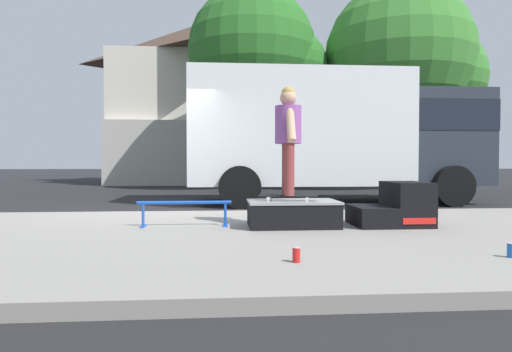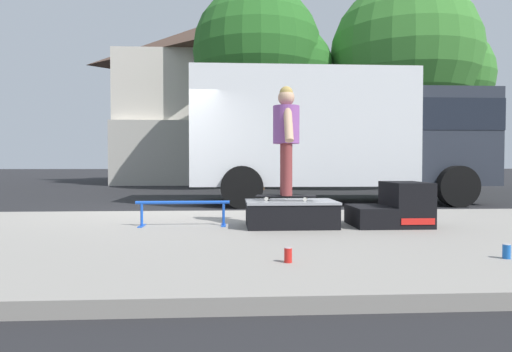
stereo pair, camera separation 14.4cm
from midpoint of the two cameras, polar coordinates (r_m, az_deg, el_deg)
The scene contains 13 objects.
ground_plane at distance 8.34m, azimuth -14.45°, elevation -4.93°, with size 140.00×140.00×0.00m, color black.
sidewalk_slab at distance 5.43m, azimuth -19.98°, elevation -7.85°, with size 50.00×5.00×0.12m, color gray.
skate_box at distance 5.76m, azimuth 4.09°, elevation -4.77°, with size 1.17×0.75×0.34m.
kicker_ramp at distance 6.12m, azimuth 17.12°, elevation -3.93°, with size 0.98×0.77×0.58m.
grind_rail at distance 5.85m, azimuth -10.02°, elevation -4.11°, with size 1.23×0.28×0.33m.
skateboard at distance 5.75m, azimuth 3.48°, elevation -2.65°, with size 0.80×0.35×0.07m.
skater_kid at distance 5.75m, azimuth 3.50°, elevation 5.84°, with size 0.35×0.73×1.43m.
soda_can at distance 3.71m, azimuth 4.17°, elevation -10.24°, with size 0.07×0.07×0.13m.
soda_can_b at distance 4.45m, azimuth 29.55°, elevation -8.45°, with size 0.07×0.07×0.13m.
box_truck at distance 10.73m, azimuth 9.99°, elevation 5.64°, with size 6.91×2.63×3.05m.
street_tree_main at distance 17.19m, azimuth 18.84°, elevation 13.92°, with size 5.82×5.29×7.44m.
street_tree_neighbour at distance 16.16m, azimuth 0.16°, elevation 15.40°, with size 5.00×4.54×7.21m.
house_behind at distance 23.13m, azimuth -6.04°, elevation 9.81°, with size 9.54×8.23×8.40m.
Camera 1 is at (1.37, -8.16, 0.95)m, focal length 30.63 mm.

